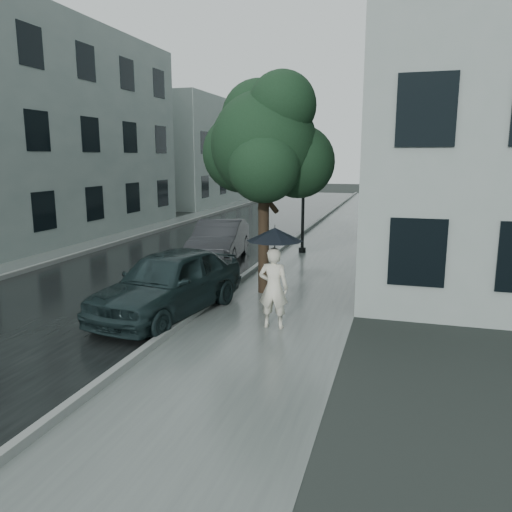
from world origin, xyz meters
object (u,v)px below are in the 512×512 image
(lamp_post, at_px, (300,170))
(car_far, at_px, (219,240))
(pedestrian, at_px, (273,288))
(car_near, at_px, (169,282))
(street_tree, at_px, (265,143))

(lamp_post, distance_m, car_far, 4.17)
(pedestrian, distance_m, car_far, 7.35)
(lamp_post, height_order, car_far, lamp_post)
(lamp_post, bearing_deg, car_far, -116.84)
(pedestrian, xyz_separation_m, lamp_post, (-1.22, 8.78, 2.27))
(lamp_post, xyz_separation_m, car_near, (-1.36, -8.55, -2.39))
(car_near, height_order, car_far, car_near)
(pedestrian, height_order, car_near, pedestrian)
(pedestrian, distance_m, street_tree, 4.32)
(pedestrian, distance_m, car_near, 2.59)
(street_tree, height_order, lamp_post, street_tree)
(car_far, bearing_deg, street_tree, -62.25)
(street_tree, distance_m, car_near, 4.44)
(car_far, bearing_deg, car_near, -89.31)
(lamp_post, bearing_deg, car_near, -80.67)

